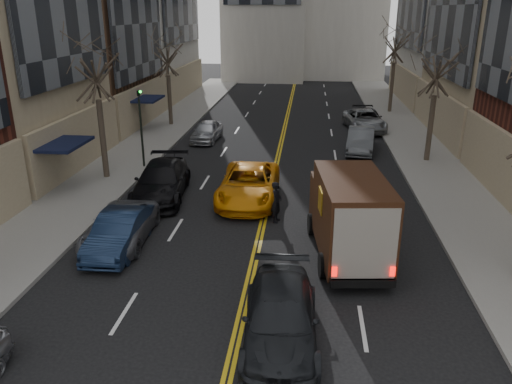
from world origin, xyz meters
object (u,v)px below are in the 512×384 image
pedestrian (277,202)px  ups_truck (348,216)px  taxi (249,184)px  observer_sedan (281,318)px

pedestrian → ups_truck: bearing=-123.4°
ups_truck → taxi: 6.79m
ups_truck → taxi: bearing=122.1°
ups_truck → observer_sedan: ups_truck is taller
taxi → pedestrian: size_ratio=3.26×
observer_sedan → taxi: 10.68m
observer_sedan → pedestrian: 8.12m
pedestrian → observer_sedan: bearing=-162.3°
ups_truck → observer_sedan: (-2.10, -5.20, -0.87)m
ups_truck → pedestrian: 4.05m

